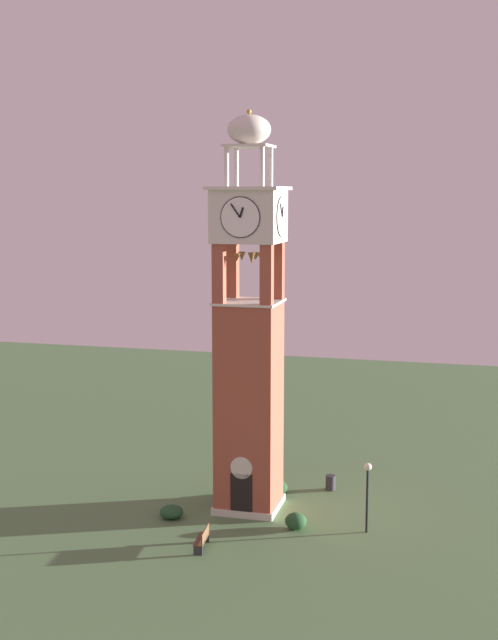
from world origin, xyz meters
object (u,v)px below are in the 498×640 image
(park_bench, at_px, (203,538))
(trash_bin, at_px, (330,483))
(lamp_post, at_px, (368,484))
(clock_tower, at_px, (249,350))

(park_bench, distance_m, trash_bin, 9.98)
(lamp_post, xyz_separation_m, trash_bin, (-2.59, 5.29, -1.98))
(park_bench, relative_size, trash_bin, 2.04)
(lamp_post, bearing_deg, clock_tower, 164.81)
(trash_bin, bearing_deg, lamp_post, -63.93)
(clock_tower, distance_m, trash_bin, 9.24)
(park_bench, bearing_deg, trash_bin, 64.58)
(park_bench, distance_m, lamp_post, 8.05)
(clock_tower, xyz_separation_m, trash_bin, (3.57, 3.62, -7.72))
(clock_tower, bearing_deg, lamp_post, -15.19)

